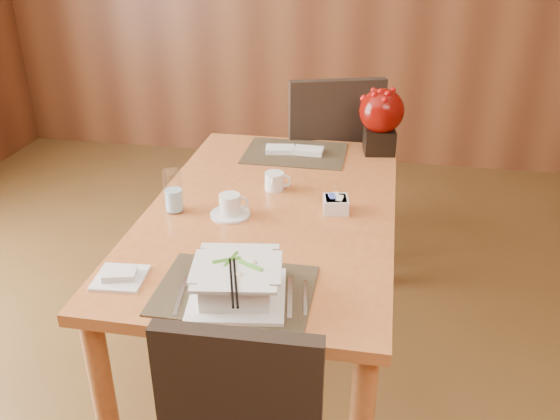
% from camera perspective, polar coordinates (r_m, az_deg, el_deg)
% --- Properties ---
extents(dining_table, '(0.90, 1.50, 0.75)m').
position_cam_1_polar(dining_table, '(2.24, -0.78, -1.94)').
color(dining_table, '#BB6834').
rests_on(dining_table, ground).
extents(placemat_near, '(0.45, 0.33, 0.01)m').
position_cam_1_polar(placemat_near, '(1.73, -4.34, -7.69)').
color(placemat_near, black).
rests_on(placemat_near, dining_table).
extents(placemat_far, '(0.45, 0.33, 0.01)m').
position_cam_1_polar(placemat_far, '(2.69, 1.47, 5.50)').
color(placemat_far, black).
rests_on(placemat_far, dining_table).
extents(soup_setting, '(0.31, 0.31, 0.11)m').
position_cam_1_polar(soup_setting, '(1.67, -4.15, -6.97)').
color(soup_setting, silver).
rests_on(soup_setting, dining_table).
extents(coffee_cup, '(0.14, 0.14, 0.08)m').
position_cam_1_polar(coffee_cup, '(2.13, -4.84, 0.33)').
color(coffee_cup, silver).
rests_on(coffee_cup, dining_table).
extents(water_glass, '(0.08, 0.08, 0.16)m').
position_cam_1_polar(water_glass, '(2.17, -10.23, 1.77)').
color(water_glass, silver).
rests_on(water_glass, dining_table).
extents(creamer_jug, '(0.10, 0.10, 0.07)m').
position_cam_1_polar(creamer_jug, '(2.32, -0.54, 2.80)').
color(creamer_jug, silver).
rests_on(creamer_jug, dining_table).
extents(sugar_caddy, '(0.10, 0.10, 0.05)m').
position_cam_1_polar(sugar_caddy, '(2.16, 5.38, 0.54)').
color(sugar_caddy, silver).
rests_on(sugar_caddy, dining_table).
extents(berry_decor, '(0.20, 0.20, 0.29)m').
position_cam_1_polar(berry_decor, '(2.69, 9.71, 8.82)').
color(berry_decor, black).
rests_on(berry_decor, dining_table).
extents(napkins_far, '(0.26, 0.10, 0.02)m').
position_cam_1_polar(napkins_far, '(2.68, 1.58, 5.78)').
color(napkins_far, silver).
rests_on(napkins_far, dining_table).
extents(bread_plate, '(0.16, 0.16, 0.01)m').
position_cam_1_polar(bread_plate, '(1.84, -15.12, -6.32)').
color(bread_plate, silver).
rests_on(bread_plate, dining_table).
extents(far_chair, '(0.60, 0.60, 1.03)m').
position_cam_1_polar(far_chair, '(3.08, 4.78, 4.81)').
color(far_chair, black).
rests_on(far_chair, ground).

